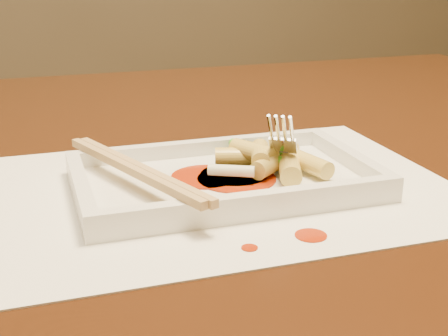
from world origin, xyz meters
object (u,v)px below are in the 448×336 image
object	(u,v)px
placemat	(224,188)
plate_base	(224,183)
chopstick_a	(131,170)
table	(146,235)
fork	(291,87)

from	to	relation	value
placemat	plate_base	distance (m)	0.00
plate_base	chopstick_a	size ratio (longest dim) A/B	1.28
plate_base	chopstick_a	xyz separation A→B (m)	(-0.08, 0.00, 0.02)
placemat	table	bearing A→B (deg)	109.10
placemat	plate_base	size ratio (longest dim) A/B	1.54
plate_base	placemat	bearing A→B (deg)	0.00
placemat	plate_base	xyz separation A→B (m)	(0.00, 0.00, 0.00)
plate_base	fork	world-z (taller)	fork
placemat	chopstick_a	distance (m)	0.09
chopstick_a	plate_base	bearing A→B (deg)	0.00
table	chopstick_a	bearing A→B (deg)	-103.98
plate_base	fork	distance (m)	0.11
table	chopstick_a	world-z (taller)	chopstick_a
table	fork	xyz separation A→B (m)	(0.12, -0.12, 0.18)
chopstick_a	table	bearing A→B (deg)	76.02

